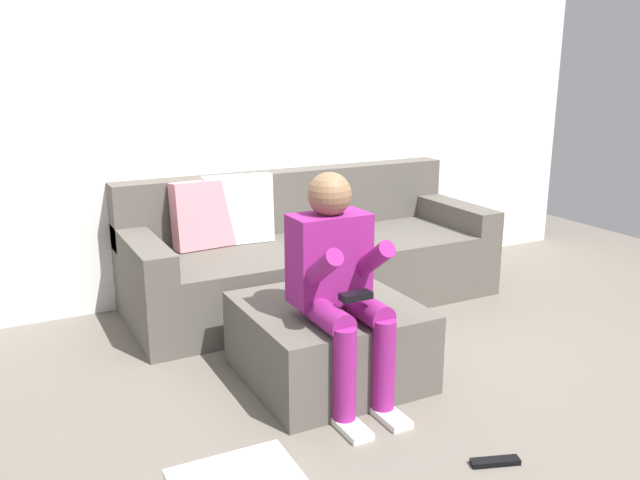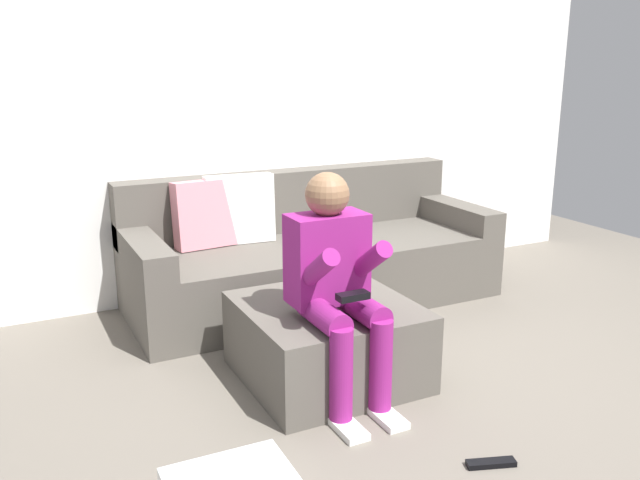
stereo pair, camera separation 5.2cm
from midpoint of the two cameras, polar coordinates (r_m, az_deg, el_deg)
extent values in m
plane|color=#6B6359|center=(3.10, 10.31, -14.29)|extent=(6.68, 6.68, 0.00)
cube|color=white|center=(4.45, -5.14, 13.42)|extent=(5.14, 0.10, 2.76)
cube|color=#59544C|center=(4.26, -0.90, -2.73)|extent=(2.32, 0.88, 0.41)
cube|color=#59544C|center=(4.46, -2.93, 3.44)|extent=(2.32, 0.18, 0.40)
cube|color=#59544C|center=(3.84, -15.34, -0.95)|extent=(0.18, 0.88, 0.15)
cube|color=#59544C|center=(4.74, 10.74, 2.36)|extent=(0.18, 0.88, 0.15)
cube|color=pink|center=(4.09, -10.08, 2.20)|extent=(0.42, 0.19, 0.42)
cube|color=white|center=(4.16, -7.36, 2.63)|extent=(0.43, 0.17, 0.43)
cube|color=#59544C|center=(3.27, 0.25, -8.62)|extent=(0.79, 0.79, 0.38)
cube|color=#8C1E72|center=(3.01, 0.29, -1.55)|extent=(0.35, 0.19, 0.41)
sphere|color=#8C6647|center=(2.94, 0.30, 3.92)|extent=(0.20, 0.20, 0.20)
cylinder|color=#8C1E72|center=(2.90, 0.06, -6.48)|extent=(0.12, 0.32, 0.12)
cylinder|color=#8C1E72|center=(2.86, 1.57, -11.37)|extent=(0.10, 0.10, 0.41)
cube|color=white|center=(2.92, 2.13, -15.71)|extent=(0.10, 0.22, 0.03)
cylinder|color=#8C1E72|center=(2.85, -0.74, -2.75)|extent=(0.08, 0.35, 0.28)
cylinder|color=#8C1E72|center=(2.99, 3.39, -5.84)|extent=(0.12, 0.32, 0.12)
cylinder|color=#8C1E72|center=(2.95, 4.95, -10.55)|extent=(0.10, 0.10, 0.41)
cube|color=white|center=(3.00, 5.48, -14.77)|extent=(0.10, 0.22, 0.03)
cylinder|color=#8C1E72|center=(2.96, 3.63, -2.01)|extent=(0.08, 0.35, 0.28)
cube|color=black|center=(2.84, 2.55, -4.80)|extent=(0.14, 0.06, 0.03)
cube|color=black|center=(2.79, 14.20, -17.89)|extent=(0.20, 0.11, 0.02)
camera|label=1|loc=(0.03, -90.41, -0.11)|focal=37.46mm
camera|label=2|loc=(0.03, 89.59, 0.11)|focal=37.46mm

